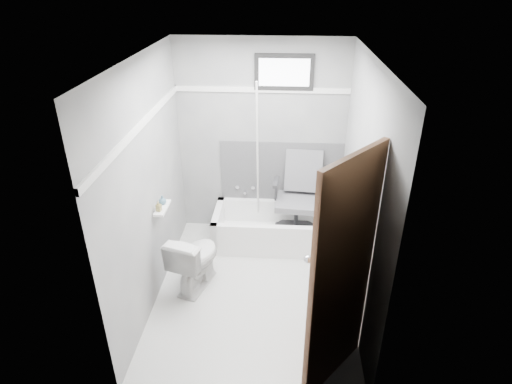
# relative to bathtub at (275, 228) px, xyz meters

# --- Properties ---
(floor) EXTENTS (2.60, 2.60, 0.00)m
(floor) POSITION_rel_bathtub_xyz_m (-0.20, -0.93, -0.21)
(floor) COLOR white
(floor) RESTS_ON ground
(ceiling) EXTENTS (2.60, 2.60, 0.00)m
(ceiling) POSITION_rel_bathtub_xyz_m (-0.20, -0.93, 2.19)
(ceiling) COLOR silver
(ceiling) RESTS_ON floor
(wall_back) EXTENTS (2.00, 0.02, 2.40)m
(wall_back) POSITION_rel_bathtub_xyz_m (-0.20, 0.37, 0.99)
(wall_back) COLOR slate
(wall_back) RESTS_ON floor
(wall_front) EXTENTS (2.00, 0.02, 2.40)m
(wall_front) POSITION_rel_bathtub_xyz_m (-0.20, -2.23, 0.99)
(wall_front) COLOR slate
(wall_front) RESTS_ON floor
(wall_left) EXTENTS (0.02, 2.60, 2.40)m
(wall_left) POSITION_rel_bathtub_xyz_m (-1.20, -0.93, 0.99)
(wall_left) COLOR slate
(wall_left) RESTS_ON floor
(wall_right) EXTENTS (0.02, 2.60, 2.40)m
(wall_right) POSITION_rel_bathtub_xyz_m (0.80, -0.93, 0.99)
(wall_right) COLOR slate
(wall_right) RESTS_ON floor
(bathtub) EXTENTS (1.50, 0.70, 0.42)m
(bathtub) POSITION_rel_bathtub_xyz_m (0.00, 0.00, 0.00)
(bathtub) COLOR white
(bathtub) RESTS_ON floor
(office_chair) EXTENTS (0.63, 0.63, 1.00)m
(office_chair) POSITION_rel_bathtub_xyz_m (0.25, 0.05, 0.41)
(office_chair) COLOR #5D5D61
(office_chair) RESTS_ON bathtub
(toilet) EXTENTS (0.56, 0.75, 0.66)m
(toilet) POSITION_rel_bathtub_xyz_m (-0.82, -0.87, 0.12)
(toilet) COLOR silver
(toilet) RESTS_ON floor
(door) EXTENTS (0.78, 0.78, 2.00)m
(door) POSITION_rel_bathtub_xyz_m (0.78, -2.21, 0.79)
(door) COLOR brown
(door) RESTS_ON floor
(window) EXTENTS (0.66, 0.04, 0.40)m
(window) POSITION_rel_bathtub_xyz_m (0.05, 0.36, 1.81)
(window) COLOR black
(window) RESTS_ON wall_back
(backerboard) EXTENTS (1.50, 0.02, 0.78)m
(backerboard) POSITION_rel_bathtub_xyz_m (0.05, 0.36, 0.59)
(backerboard) COLOR #4C4C4F
(backerboard) RESTS_ON wall_back
(trim_back) EXTENTS (2.00, 0.02, 0.06)m
(trim_back) POSITION_rel_bathtub_xyz_m (-0.20, 0.36, 1.61)
(trim_back) COLOR white
(trim_back) RESTS_ON wall_back
(trim_left) EXTENTS (0.02, 2.60, 0.06)m
(trim_left) POSITION_rel_bathtub_xyz_m (-1.19, -0.93, 1.61)
(trim_left) COLOR white
(trim_left) RESTS_ON wall_left
(pole) EXTENTS (0.02, 0.39, 1.92)m
(pole) POSITION_rel_bathtub_xyz_m (-0.23, 0.13, 0.84)
(pole) COLOR silver
(pole) RESTS_ON bathtub
(shelf) EXTENTS (0.10, 0.32, 0.02)m
(shelf) POSITION_rel_bathtub_xyz_m (-1.13, -0.80, 0.69)
(shelf) COLOR white
(shelf) RESTS_ON wall_left
(soap_bottle_a) EXTENTS (0.05, 0.05, 0.10)m
(soap_bottle_a) POSITION_rel_bathtub_xyz_m (-1.14, -0.88, 0.76)
(soap_bottle_a) COLOR olive
(soap_bottle_a) RESTS_ON shelf
(soap_bottle_b) EXTENTS (0.11, 0.11, 0.10)m
(soap_bottle_b) POSITION_rel_bathtub_xyz_m (-1.14, -0.74, 0.75)
(soap_bottle_b) COLOR slate
(soap_bottle_b) RESTS_ON shelf
(faucet) EXTENTS (0.26, 0.10, 0.16)m
(faucet) POSITION_rel_bathtub_xyz_m (-0.40, 0.34, 0.34)
(faucet) COLOR silver
(faucet) RESTS_ON wall_back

